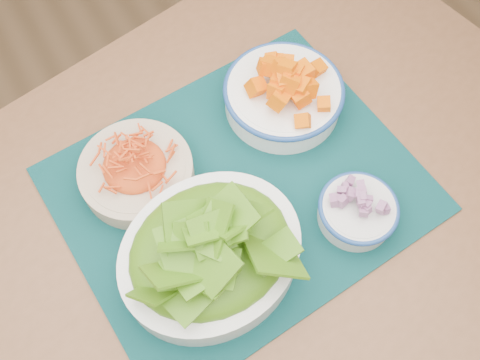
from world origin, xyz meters
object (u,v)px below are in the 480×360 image
(table, at_px, (225,243))
(placemat, at_px, (240,189))
(lettuce_bowl, at_px, (210,248))
(carrot_bowl, at_px, (136,169))
(onion_bowl, at_px, (358,209))
(squash_bowl, at_px, (284,90))

(table, height_order, placemat, placemat)
(lettuce_bowl, bearing_deg, placemat, 34.33)
(table, relative_size, carrot_bowl, 7.33)
(table, height_order, onion_bowl, onion_bowl)
(placemat, bearing_deg, squash_bowl, 32.10)
(carrot_bowl, distance_m, lettuce_bowl, 0.19)
(table, distance_m, lettuce_bowl, 0.17)
(placemat, bearing_deg, carrot_bowl, 140.57)
(table, relative_size, squash_bowl, 6.76)
(table, bearing_deg, lettuce_bowl, -144.34)
(placemat, distance_m, carrot_bowl, 0.17)
(table, height_order, lettuce_bowl, lettuce_bowl)
(table, height_order, squash_bowl, squash_bowl)
(table, bearing_deg, squash_bowl, 25.54)
(table, distance_m, carrot_bowl, 0.21)
(table, relative_size, lettuce_bowl, 4.62)
(squash_bowl, relative_size, onion_bowl, 1.34)
(carrot_bowl, relative_size, squash_bowl, 0.92)
(squash_bowl, height_order, lettuce_bowl, lettuce_bowl)
(lettuce_bowl, xyz_separation_m, onion_bowl, (0.23, -0.05, -0.03))
(carrot_bowl, bearing_deg, table, -58.57)
(carrot_bowl, xyz_separation_m, onion_bowl, (0.27, -0.23, -0.00))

